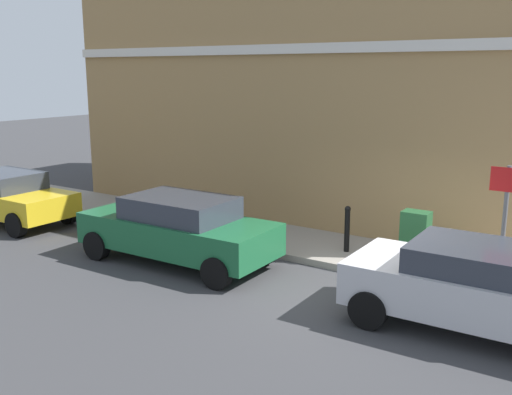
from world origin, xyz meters
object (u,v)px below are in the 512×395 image
Objects in this scene: street_sign at (505,209)px; bollard_near_cabinet at (347,227)px; car_green at (178,228)px; car_silver at (476,286)px; car_yellow at (5,196)px; utility_cabinet at (415,241)px.

bollard_near_cabinet is at bearing 81.43° from street_sign.
street_sign reaches higher than car_green.
car_green reaches higher than car_silver.
car_yellow is at bearing 104.09° from bollard_near_cabinet.
bollard_near_cabinet is (2.32, -2.90, -0.07)m from car_green.
car_yellow is 4.17× the size of bollard_near_cabinet.
bollard_near_cabinet is (0.10, 1.57, 0.02)m from utility_cabinet.
utility_cabinet reaches higher than bollard_near_cabinet.
car_silver is at bearing 179.15° from street_sign.
car_silver is 1.75× the size of street_sign.
car_silver is at bearing -124.58° from bollard_near_cabinet.
car_green is at bearing 116.39° from utility_cabinet.
car_green is at bearing -179.98° from car_yellow.
car_green is 3.71m from bollard_near_cabinet.
street_sign is at bearing -171.65° from car_yellow.
car_silver is 3.87× the size of bollard_near_cabinet.
bollard_near_cabinet is at bearing -142.40° from car_green.
car_green is 4.99m from utility_cabinet.
utility_cabinet is (2.22, -4.47, -0.09)m from car_green.
car_yellow reaches higher than utility_cabinet.
car_green is 6.52m from street_sign.
street_sign is at bearing -164.69° from car_green.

